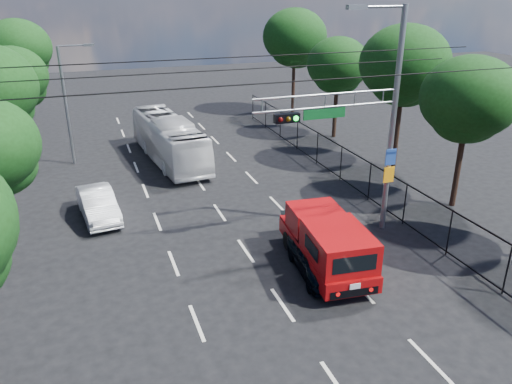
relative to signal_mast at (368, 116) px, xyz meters
name	(u,v)px	position (x,y,z in m)	size (l,w,h in m)	color
lane_markings	(209,197)	(-5.28, 6.01, -5.24)	(6.12, 38.00, 0.01)	beige
signal_mast	(368,116)	(0.00, 0.00, 0.00)	(6.43, 0.39, 9.50)	slate
streetlight_left	(68,100)	(-11.62, 14.01, -1.30)	(2.09, 0.22, 7.08)	slate
utility_wires	(237,70)	(-5.28, 0.84, 1.99)	(22.00, 5.04, 0.74)	black
fence_right	(358,173)	(2.32, 4.18, -4.21)	(0.06, 34.03, 2.00)	black
tree_right_b	(468,105)	(5.93, 1.03, -0.19)	(4.50, 4.50, 7.31)	black
tree_right_c	(404,70)	(6.53, 7.03, 0.49)	(5.10, 5.10, 8.29)	black
tree_right_d	(338,69)	(6.13, 14.03, -0.39)	(4.32, 4.32, 7.02)	black
tree_right_e	(295,41)	(6.33, 22.03, 0.69)	(5.28, 5.28, 8.58)	black
tree_left_d	(14,81)	(-14.67, 17.03, -0.52)	(4.20, 4.20, 6.83)	black
tree_left_e	(19,53)	(-14.87, 25.03, 0.29)	(4.92, 4.92, 7.99)	black
red_pickup	(327,242)	(-2.79, -2.28, -4.11)	(2.59, 5.86, 2.12)	black
navy_hatchback	(317,258)	(-3.28, -2.51, -4.59)	(1.54, 3.83, 1.31)	black
white_bus	(169,139)	(-6.08, 12.65, -3.87)	(2.30, 9.83, 2.74)	silver
white_van	(98,204)	(-10.78, 5.36, -4.55)	(1.46, 4.18, 1.38)	silver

